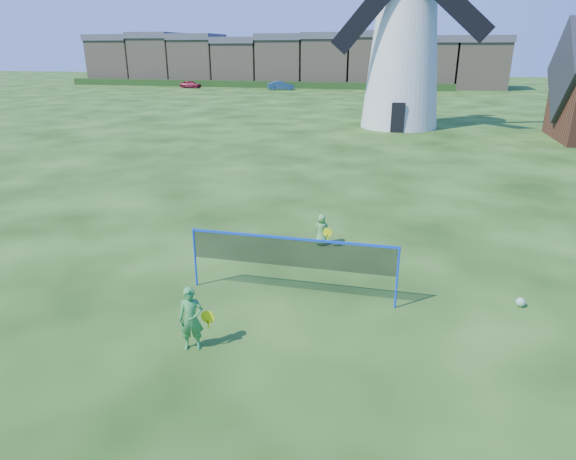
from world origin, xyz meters
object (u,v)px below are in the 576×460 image
Objects in this scene: player_girl at (191,319)px; car_right at (281,86)px; car_left at (191,84)px; play_ball at (521,302)px; windmill at (404,43)px; player_boy at (322,230)px; badminton_net at (291,253)px.

car_right is (-14.89, 65.09, -0.03)m from player_girl.
car_left is (-29.50, 65.74, -0.11)m from player_girl.
play_ball is 65.37m from car_right.
player_boy is (-1.53, -25.66, -5.60)m from windmill.
windmill is at bearing 68.56° from player_girl.
windmill is 4.35× the size of car_right.
player_boy is 67.15m from car_left.
player_girl is 66.77m from car_right.
badminton_net is 5.14× the size of player_boy.
player_boy is 61.15m from car_right.
player_boy is at bearing -147.32° from car_left.
player_boy is 0.25× the size of car_right.
car_left is at bearing 98.25° from player_girl.
player_boy is (1.55, 6.19, -0.18)m from player_girl.
badminton_net is 1.52× the size of car_left.
windmill is at bearing -169.13° from car_right.
player_girl is at bearing -118.01° from badminton_net.
player_girl is (-1.42, -2.67, -0.46)m from badminton_net.
player_boy is 0.29× the size of car_left.
windmill is 29.64m from badminton_net.
car_left is 0.85× the size of car_right.
player_girl is at bearing -95.52° from windmill.
car_right reaches higher than play_ball.
badminton_net is 70.24m from car_left.
badminton_net is at bearing 83.15° from player_boy.
play_ball is (5.25, -2.76, -0.38)m from player_boy.
player_girl is 0.41× the size of car_left.
play_ball is 0.07× the size of car_left.
player_boy is at bearing 87.87° from badminton_net.
windmill is 38.18m from car_right.
car_left is at bearing 116.11° from badminton_net.
badminton_net is at bearing -171.94° from play_ball.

